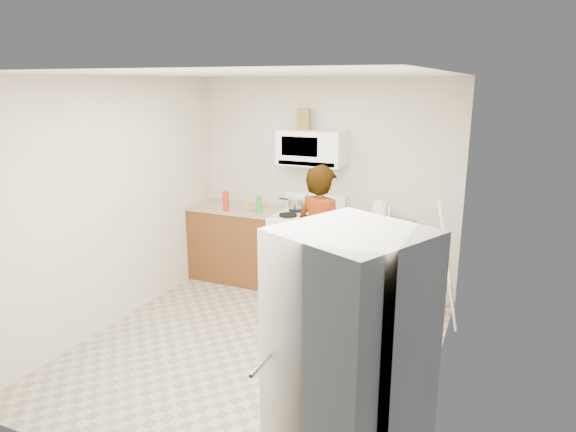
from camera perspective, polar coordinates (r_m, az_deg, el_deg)
The scene contains 20 objects.
floor at distance 5.04m, azimuth -3.26°, elevation -14.21°, with size 3.60×3.60×0.00m, color gray.
back_wall at distance 6.18m, azimuth 4.09°, elevation 3.58°, with size 3.20×0.02×2.50m, color beige.
right_wall at distance 4.12m, azimuth 16.61°, elevation -2.64°, with size 0.02×3.60×2.50m, color beige.
cabinet_left at distance 6.53m, azimuth -5.57°, elevation -3.09°, with size 1.12×0.62×0.90m, color brown.
counter_left at distance 6.41m, azimuth -5.67°, elevation 0.90°, with size 1.14×0.64×0.04m, color gray.
cabinet_right at distance 5.92m, azimuth 9.19°, elevation -5.10°, with size 0.80×0.62×0.90m, color brown.
counter_right at distance 5.78m, azimuth 9.38°, elevation -0.74°, with size 0.82×0.64×0.04m, color gray.
gas_range at distance 6.13m, azimuth 2.11°, elevation -3.88°, with size 0.76×0.65×1.13m.
microwave at distance 5.98m, azimuth 2.67°, elevation 7.59°, with size 0.76×0.38×0.40m, color white.
person at distance 5.28m, azimuth 3.67°, elevation -3.10°, with size 0.60×0.39×1.65m, color tan.
fridge at distance 2.99m, azimuth 6.72°, elevation -17.36°, with size 0.70×0.70×1.70m, color #B7B8B4.
kettle at distance 5.86m, azimuth 10.13°, elevation 0.60°, with size 0.16×0.16×0.20m, color white.
jug at distance 6.01m, azimuth 1.75°, elevation 10.71°, with size 0.14×0.14×0.24m, color brown.
saucepan at distance 6.21m, azimuth 0.97°, elevation 1.43°, with size 0.21×0.21×0.12m, color silver.
tray at distance 5.86m, azimuth 3.02°, elevation 0.03°, with size 0.25×0.16×0.05m, color white.
bottle_spray at distance 6.16m, azimuth -6.93°, elevation 1.65°, with size 0.07×0.07×0.24m, color #B4250D.
bottle_hot_sauce at distance 6.06m, azimuth -4.59°, elevation 1.03°, with size 0.05×0.05×0.15m, color orange.
bottle_green_cap at distance 6.07m, azimuth -3.25°, elevation 1.31°, with size 0.06×0.06×0.20m, color #1B942E.
pot_lid at distance 6.12m, azimuth -3.94°, elevation 0.50°, with size 0.25×0.25×0.01m, color white.
broom at distance 5.25m, azimuth 17.34°, elevation -5.53°, with size 0.03×0.03×1.36m, color white.
Camera 1 is at (2.02, -3.93, 2.43)m, focal length 32.00 mm.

